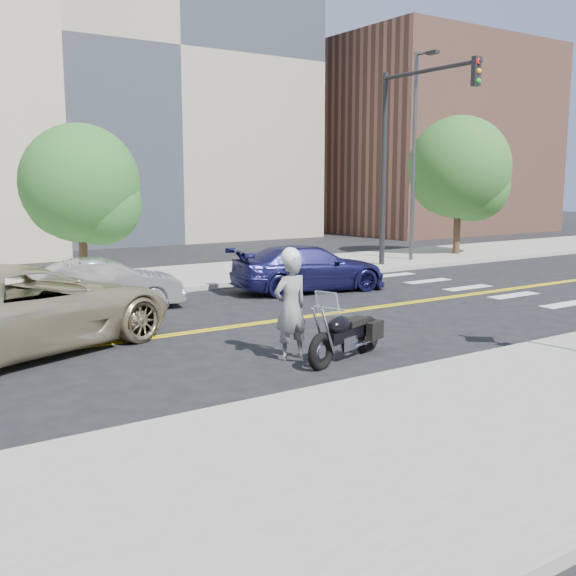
# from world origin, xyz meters

# --- Properties ---
(ground_plane) EXTENTS (120.00, 120.00, 0.00)m
(ground_plane) POSITION_xyz_m (0.00, 0.00, 0.00)
(ground_plane) COLOR black
(ground_plane) RESTS_ON ground
(sidewalk_near) EXTENTS (60.00, 5.00, 0.15)m
(sidewalk_near) POSITION_xyz_m (0.00, -7.50, 0.07)
(sidewalk_near) COLOR #9E9B91
(sidewalk_near) RESTS_ON ground_plane
(sidewalk_far) EXTENTS (60.00, 5.00, 0.15)m
(sidewalk_far) POSITION_xyz_m (0.00, 7.50, 0.07)
(sidewalk_far) COLOR #9E9B91
(sidewalk_far) RESTS_ON ground_plane
(building_mid) EXTENTS (18.00, 14.00, 20.00)m
(building_mid) POSITION_xyz_m (8.00, 26.00, 10.00)
(building_mid) COLOR #A39984
(building_mid) RESTS_ON ground_plane
(building_right) EXTENTS (14.00, 12.00, 12.00)m
(building_right) POSITION_xyz_m (26.00, 20.00, 6.00)
(building_right) COLOR #8C5947
(building_right) RESTS_ON ground_plane
(lamp_post) EXTENTS (0.16, 0.16, 8.00)m
(lamp_post) POSITION_xyz_m (12.00, 6.50, 4.15)
(lamp_post) COLOR #4C4C51
(lamp_post) RESTS_ON sidewalk_far
(traffic_light) EXTENTS (0.28, 4.50, 7.00)m
(traffic_light) POSITION_xyz_m (10.00, 5.08, 4.67)
(traffic_light) COLOR black
(traffic_light) RESTS_ON sidewalk_far
(motorcyclist) EXTENTS (0.74, 0.50, 2.07)m
(motorcyclist) POSITION_xyz_m (-0.27, -3.03, 1.03)
(motorcyclist) COLOR #AEADB2
(motorcyclist) RESTS_ON ground
(motorcycle) EXTENTS (2.33, 1.39, 1.36)m
(motorcycle) POSITION_xyz_m (0.57, -3.62, 0.68)
(motorcycle) COLOR black
(motorcycle) RESTS_ON ground
(suv) EXTENTS (6.75, 4.84, 1.71)m
(suv) POSITION_xyz_m (-4.22, 0.28, 0.85)
(suv) COLOR tan
(suv) RESTS_ON ground
(parked_car_silver) EXTENTS (4.15, 2.21, 1.30)m
(parked_car_silver) POSITION_xyz_m (-1.48, 3.65, 0.65)
(parked_car_silver) COLOR gray
(parked_car_silver) RESTS_ON ground
(parked_car_blue) EXTENTS (4.99, 2.67, 1.38)m
(parked_car_blue) POSITION_xyz_m (4.58, 3.16, 0.69)
(parked_car_blue) COLOR #1C1B53
(parked_car_blue) RESTS_ON ground
(tree_far_a) EXTENTS (3.69, 3.69, 5.04)m
(tree_far_a) POSITION_xyz_m (-0.62, 8.18, 3.19)
(tree_far_a) COLOR #382619
(tree_far_a) RESTS_ON ground
(tree_far_b) EXTENTS (4.36, 4.36, 6.02)m
(tree_far_b) POSITION_xyz_m (15.28, 7.10, 3.84)
(tree_far_b) COLOR #382619
(tree_far_b) RESTS_ON ground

